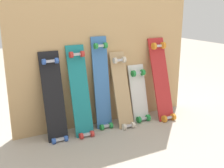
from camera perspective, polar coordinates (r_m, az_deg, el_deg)
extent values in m
plane|color=#A89E8E|center=(2.95, -0.64, -7.91)|extent=(12.00, 12.00, 0.00)
cube|color=tan|center=(2.78, -1.36, 8.50)|extent=(1.91, 0.04, 1.66)
cube|color=black|center=(2.56, -11.81, -3.33)|extent=(0.18, 0.22, 0.87)
cube|color=#B7B7BF|center=(2.60, -10.71, -11.08)|extent=(0.08, 0.04, 0.03)
cube|color=#B7B7BF|center=(2.53, -12.62, 4.56)|extent=(0.08, 0.04, 0.03)
cylinder|color=#3359B2|center=(2.57, -11.83, -11.38)|extent=(0.03, 0.05, 0.05)
cylinder|color=#3359B2|center=(2.60, -9.38, -10.93)|extent=(0.03, 0.05, 0.05)
cylinder|color=#3359B2|center=(2.50, -13.78, 4.45)|extent=(0.03, 0.05, 0.05)
cylinder|color=#3359B2|center=(2.53, -11.27, 4.73)|extent=(0.03, 0.05, 0.05)
cube|color=#197A7F|center=(2.62, -6.53, -2.20)|extent=(0.18, 0.25, 0.90)
cube|color=#B7B7BF|center=(2.65, -5.33, -10.26)|extent=(0.08, 0.04, 0.03)
cube|color=#B7B7BF|center=(2.59, -7.35, 6.00)|extent=(0.08, 0.04, 0.03)
cylinder|color=red|center=(2.62, -6.31, -10.55)|extent=(0.03, 0.06, 0.06)
cylinder|color=red|center=(2.65, -4.08, -10.10)|extent=(0.03, 0.06, 0.06)
cylinder|color=red|center=(2.56, -8.37, 5.93)|extent=(0.03, 0.06, 0.06)
cylinder|color=red|center=(2.60, -6.09, 6.16)|extent=(0.03, 0.06, 0.06)
cube|color=#386BAD|center=(2.74, -2.12, -0.50)|extent=(0.16, 0.15, 0.97)
cube|color=#B7B7BF|center=(2.81, -1.31, -8.58)|extent=(0.07, 0.04, 0.03)
cube|color=#B7B7BF|center=(2.69, -2.50, 7.82)|extent=(0.07, 0.04, 0.03)
cylinder|color=#268C3F|center=(2.78, -2.08, -8.86)|extent=(0.03, 0.06, 0.06)
cylinder|color=#268C3F|center=(2.82, -0.23, -8.46)|extent=(0.03, 0.06, 0.06)
cylinder|color=#268C3F|center=(2.65, -3.33, 7.75)|extent=(0.03, 0.06, 0.06)
cylinder|color=#268C3F|center=(2.69, -1.37, 7.91)|extent=(0.03, 0.06, 0.06)
cube|color=tan|center=(2.81, 2.06, -1.88)|extent=(0.16, 0.27, 0.81)
cube|color=#B7B7BF|center=(2.82, 3.25, -8.53)|extent=(0.07, 0.04, 0.03)
cube|color=#B7B7BF|center=(2.79, 1.35, 4.87)|extent=(0.07, 0.04, 0.03)
cylinder|color=beige|center=(2.78, 2.52, -8.77)|extent=(0.03, 0.06, 0.06)
cylinder|color=beige|center=(2.83, 4.33, -8.35)|extent=(0.03, 0.06, 0.06)
cylinder|color=beige|center=(2.75, 0.59, 4.82)|extent=(0.03, 0.06, 0.06)
cylinder|color=beige|center=(2.80, 2.43, 5.01)|extent=(0.03, 0.06, 0.06)
cube|color=silver|center=(2.98, 5.48, -2.43)|extent=(0.19, 0.19, 0.65)
cube|color=#B7B7BF|center=(2.99, 6.29, -7.04)|extent=(0.08, 0.04, 0.03)
cube|color=#B7B7BF|center=(2.94, 5.19, 2.24)|extent=(0.08, 0.04, 0.03)
cylinder|color=#268C3F|center=(2.95, 5.52, -7.29)|extent=(0.03, 0.07, 0.07)
cylinder|color=#268C3F|center=(3.01, 7.40, -6.86)|extent=(0.03, 0.07, 0.07)
cylinder|color=#268C3F|center=(2.90, 4.40, 2.14)|extent=(0.03, 0.07, 0.07)
cylinder|color=#268C3F|center=(2.96, 6.32, 2.38)|extent=(0.03, 0.07, 0.07)
cube|color=#B22626|center=(3.03, 10.05, 0.39)|extent=(0.19, 0.30, 0.91)
cube|color=#B7B7BF|center=(3.05, 11.35, -6.79)|extent=(0.09, 0.04, 0.03)
cube|color=#B7B7BF|center=(3.03, 9.31, 7.67)|extent=(0.09, 0.04, 0.03)
cylinder|color=orange|center=(3.00, 10.65, -7.03)|extent=(0.03, 0.07, 0.07)
cylinder|color=orange|center=(3.07, 12.43, -6.58)|extent=(0.03, 0.07, 0.07)
cylinder|color=orange|center=(2.98, 8.58, 7.67)|extent=(0.03, 0.07, 0.07)
cylinder|color=orange|center=(3.05, 10.42, 7.78)|extent=(0.03, 0.07, 0.07)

